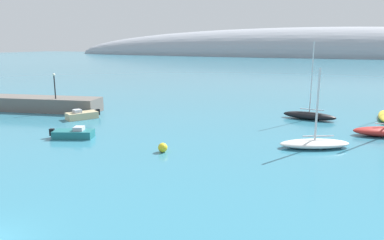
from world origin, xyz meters
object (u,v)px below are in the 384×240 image
motorboat_sand_alongside_breakwater (82,115)px  motorboat_teal_outer (74,134)px  mooring_buoy_yellow (163,148)px  harbor_lamp_post (54,83)px  sailboat_white_end_of_line (315,143)px  sailboat_black_mid_mooring (309,115)px

motorboat_sand_alongside_breakwater → motorboat_teal_outer: size_ratio=0.95×
motorboat_teal_outer → mooring_buoy_yellow: size_ratio=5.29×
motorboat_sand_alongside_breakwater → harbor_lamp_post: size_ratio=1.22×
sailboat_white_end_of_line → harbor_lamp_post: size_ratio=2.10×
motorboat_sand_alongside_breakwater → harbor_lamp_post: harbor_lamp_post is taller
harbor_lamp_post → motorboat_sand_alongside_breakwater: bearing=-16.0°
sailboat_white_end_of_line → motorboat_teal_outer: (-22.55, -6.45, -0.02)m
sailboat_black_mid_mooring → motorboat_teal_outer: sailboat_black_mid_mooring is taller
motorboat_sand_alongside_breakwater → sailboat_black_mid_mooring: bearing=142.9°
harbor_lamp_post → sailboat_white_end_of_line: bearing=-4.9°
mooring_buoy_yellow → harbor_lamp_post: 24.52m
motorboat_sand_alongside_breakwater → harbor_lamp_post: bearing=-76.9°
sailboat_white_end_of_line → motorboat_teal_outer: sailboat_white_end_of_line is taller
sailboat_black_mid_mooring → harbor_lamp_post: size_ratio=2.78×
motorboat_sand_alongside_breakwater → mooring_buoy_yellow: bearing=92.2°
motorboat_teal_outer → mooring_buoy_yellow: bearing=-25.8°
sailboat_black_mid_mooring → motorboat_sand_alongside_breakwater: size_ratio=2.28×
sailboat_white_end_of_line → harbor_lamp_post: (-34.10, 2.95, 3.68)m
harbor_lamp_post → motorboat_teal_outer: bearing=-39.1°
sailboat_black_mid_mooring → motorboat_teal_outer: bearing=49.6°
motorboat_teal_outer → harbor_lamp_post: bearing=117.9°
sailboat_black_mid_mooring → mooring_buoy_yellow: 22.12m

